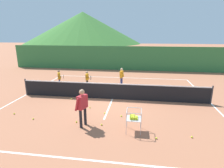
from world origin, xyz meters
name	(u,v)px	position (x,y,z in m)	size (l,w,h in m)	color
ground_plane	(112,99)	(0.00, 0.00, 0.00)	(120.00, 120.00, 0.00)	#A86647
line_baseline_near	(87,160)	(0.00, -5.50, 0.00)	(11.10, 0.08, 0.01)	white
line_baseline_far	(121,78)	(0.00, 5.49, 0.00)	(11.10, 0.08, 0.01)	white
line_sideline_west	(26,95)	(-5.55, 0.00, 0.00)	(0.08, 10.99, 0.01)	white
line_sideline_east	(211,104)	(5.55, 0.00, 0.00)	(0.08, 10.99, 0.01)	white
line_service_center	(112,99)	(0.00, 0.00, 0.00)	(0.08, 5.44, 0.01)	white
tennis_net	(112,91)	(0.00, 0.00, 0.50)	(11.07, 0.08, 1.05)	#333338
instructor	(82,104)	(-0.76, -3.41, 0.97)	(0.46, 0.81, 1.62)	black
student_0	(59,77)	(-4.09, 1.89, 0.76)	(0.58, 0.52, 1.27)	navy
student_1	(87,78)	(-2.08, 2.04, 0.73)	(0.44, 0.57, 1.21)	black
student_2	(122,75)	(0.28, 2.85, 0.81)	(0.32, 0.54, 1.35)	navy
ball_cart	(134,117)	(1.34, -3.54, 0.60)	(0.58, 0.58, 0.90)	#B7B7BC
tennis_ball_1	(156,138)	(2.22, -3.99, 0.03)	(0.07, 0.07, 0.07)	yellow
tennis_ball_2	(90,108)	(-0.97, -1.53, 0.03)	(0.07, 0.07, 0.07)	yellow
tennis_ball_3	(192,137)	(3.54, -3.72, 0.03)	(0.07, 0.07, 0.07)	yellow
tennis_ball_4	(71,99)	(-2.40, -0.42, 0.03)	(0.07, 0.07, 0.07)	yellow
tennis_ball_5	(121,116)	(0.75, -2.31, 0.03)	(0.07, 0.07, 0.07)	yellow
tennis_ball_6	(33,119)	(-3.19, -3.17, 0.03)	(0.07, 0.07, 0.07)	yellow
tennis_ball_7	(105,113)	(-0.07, -2.09, 0.03)	(0.07, 0.07, 0.07)	yellow
tennis_ball_8	(76,122)	(-1.15, -3.17, 0.03)	(0.07, 0.07, 0.07)	yellow
tennis_ball_9	(102,125)	(0.00, -3.26, 0.03)	(0.07, 0.07, 0.07)	yellow
tennis_ball_10	(14,114)	(-4.41, -2.79, 0.03)	(0.07, 0.07, 0.07)	yellow
windscreen_fence	(124,58)	(0.00, 8.95, 1.25)	(24.43, 0.08, 2.49)	#33753D
hill_0	(83,28)	(-19.35, 58.85, 5.64)	(42.75, 42.75, 11.27)	#38702D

